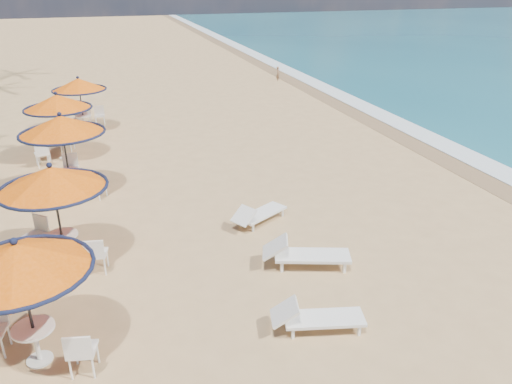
# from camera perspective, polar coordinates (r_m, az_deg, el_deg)

# --- Properties ---
(ground) EXTENTS (160.00, 160.00, 0.00)m
(ground) POSITION_cam_1_polar(r_m,az_deg,el_deg) (10.97, 5.70, -11.82)
(ground) COLOR tan
(ground) RESTS_ON ground
(foam_strip) EXTENTS (1.20, 140.00, 0.04)m
(foam_strip) POSITION_cam_1_polar(r_m,az_deg,el_deg) (23.20, 17.55, 6.70)
(foam_strip) COLOR white
(foam_strip) RESTS_ON ground
(wetsand_band) EXTENTS (1.40, 140.00, 0.02)m
(wetsand_band) POSITION_cam_1_polar(r_m,az_deg,el_deg) (22.71, 15.66, 6.57)
(wetsand_band) COLOR olive
(wetsand_band) RESTS_ON ground
(station_0) EXTENTS (2.39, 2.39, 2.50)m
(station_0) POSITION_cam_1_polar(r_m,az_deg,el_deg) (9.12, -25.36, -8.03)
(station_0) COLOR black
(station_0) RESTS_ON ground
(station_1) EXTENTS (2.43, 2.43, 2.54)m
(station_1) POSITION_cam_1_polar(r_m,az_deg,el_deg) (12.11, -22.15, 0.48)
(station_1) COLOR black
(station_1) RESTS_ON ground
(station_2) EXTENTS (2.52, 2.52, 2.63)m
(station_2) POSITION_cam_1_polar(r_m,az_deg,el_deg) (16.06, -21.23, 6.08)
(station_2) COLOR black
(station_2) RESTS_ON ground
(station_3) EXTENTS (2.40, 2.40, 2.50)m
(station_3) POSITION_cam_1_polar(r_m,az_deg,el_deg) (19.58, -21.89, 8.66)
(station_3) COLOR black
(station_3) RESTS_ON ground
(station_4) EXTENTS (2.28, 2.28, 2.38)m
(station_4) POSITION_cam_1_polar(r_m,az_deg,el_deg) (23.11, -19.46, 10.87)
(station_4) COLOR black
(station_4) RESTS_ON ground
(lounger_near) EXTENTS (1.89, 0.96, 0.65)m
(lounger_near) POSITION_cam_1_polar(r_m,az_deg,el_deg) (9.94, 6.71, -13.99)
(lounger_near) COLOR white
(lounger_near) RESTS_ON ground
(lounger_mid) EXTENTS (2.15, 1.26, 0.73)m
(lounger_mid) POSITION_cam_1_polar(r_m,az_deg,el_deg) (11.81, 5.43, -7.01)
(lounger_mid) COLOR white
(lounger_mid) RESTS_ON ground
(lounger_far) EXTENTS (1.79, 1.35, 0.63)m
(lounger_far) POSITION_cam_1_polar(r_m,az_deg,el_deg) (13.72, 0.22, -2.50)
(lounger_far) COLOR white
(lounger_far) RESTS_ON ground
(person) EXTENTS (0.31, 0.40, 0.97)m
(person) POSITION_cam_1_polar(r_m,az_deg,el_deg) (32.88, 2.54, 13.39)
(person) COLOR #8E6748
(person) RESTS_ON ground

